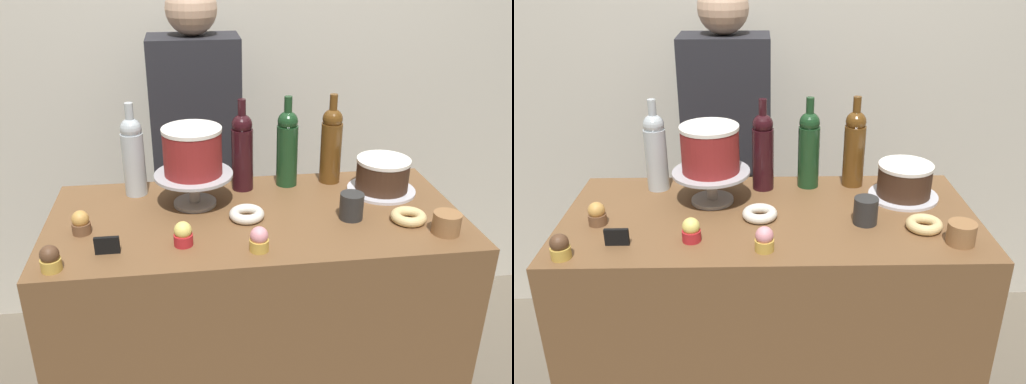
% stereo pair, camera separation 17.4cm
% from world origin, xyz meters
% --- Properties ---
extents(back_wall, '(6.00, 0.05, 2.60)m').
position_xyz_m(back_wall, '(0.00, 0.89, 1.30)').
color(back_wall, beige).
rests_on(back_wall, ground_plane).
extents(display_counter, '(1.33, 0.63, 0.93)m').
position_xyz_m(display_counter, '(0.00, 0.00, 0.46)').
color(display_counter, brown).
rests_on(display_counter, ground_plane).
extents(cake_stand_pedestal, '(0.26, 0.26, 0.11)m').
position_xyz_m(cake_stand_pedestal, '(-0.19, 0.10, 1.00)').
color(cake_stand_pedestal, '#B2B2B7').
rests_on(cake_stand_pedestal, display_counter).
extents(white_layer_cake, '(0.19, 0.19, 0.16)m').
position_xyz_m(white_layer_cake, '(-0.19, 0.10, 1.12)').
color(white_layer_cake, maroon).
rests_on(white_layer_cake, cake_stand_pedestal).
extents(silver_serving_platter, '(0.24, 0.24, 0.01)m').
position_xyz_m(silver_serving_platter, '(0.46, 0.12, 0.93)').
color(silver_serving_platter, silver).
rests_on(silver_serving_platter, display_counter).
extents(chocolate_round_cake, '(0.19, 0.19, 0.11)m').
position_xyz_m(chocolate_round_cake, '(0.46, 0.12, 0.99)').
color(chocolate_round_cake, '#3D2619').
rests_on(chocolate_round_cake, silver_serving_platter).
extents(wine_bottle_clear, '(0.08, 0.08, 0.33)m').
position_xyz_m(wine_bottle_clear, '(-0.39, 0.22, 1.07)').
color(wine_bottle_clear, '#B2BCC1').
rests_on(wine_bottle_clear, display_counter).
extents(wine_bottle_dark_red, '(0.08, 0.08, 0.33)m').
position_xyz_m(wine_bottle_dark_red, '(-0.02, 0.21, 1.07)').
color(wine_bottle_dark_red, black).
rests_on(wine_bottle_dark_red, display_counter).
extents(wine_bottle_amber, '(0.08, 0.08, 0.33)m').
position_xyz_m(wine_bottle_amber, '(0.30, 0.24, 1.07)').
color(wine_bottle_amber, '#5B3814').
rests_on(wine_bottle_amber, display_counter).
extents(wine_bottle_green, '(0.08, 0.08, 0.33)m').
position_xyz_m(wine_bottle_green, '(0.14, 0.23, 1.07)').
color(wine_bottle_green, '#193D1E').
rests_on(wine_bottle_green, display_counter).
extents(cupcake_lemon, '(0.06, 0.06, 0.07)m').
position_xyz_m(cupcake_lemon, '(-0.23, -0.17, 0.96)').
color(cupcake_lemon, red).
rests_on(cupcake_lemon, display_counter).
extents(cupcake_caramel, '(0.06, 0.06, 0.07)m').
position_xyz_m(cupcake_caramel, '(-0.54, -0.05, 0.96)').
color(cupcake_caramel, brown).
rests_on(cupcake_caramel, display_counter).
extents(cupcake_chocolate, '(0.06, 0.06, 0.07)m').
position_xyz_m(cupcake_chocolate, '(-0.59, -0.26, 0.96)').
color(cupcake_chocolate, gold).
rests_on(cupcake_chocolate, display_counter).
extents(cupcake_strawberry, '(0.06, 0.06, 0.07)m').
position_xyz_m(cupcake_strawberry, '(-0.02, -0.23, 0.96)').
color(cupcake_strawberry, gold).
rests_on(cupcake_strawberry, display_counter).
extents(donut_glazed, '(0.11, 0.11, 0.03)m').
position_xyz_m(donut_glazed, '(0.47, -0.11, 0.94)').
color(donut_glazed, '#E0C17F').
rests_on(donut_glazed, display_counter).
extents(donut_sugar, '(0.11, 0.11, 0.03)m').
position_xyz_m(donut_sugar, '(-0.03, -0.03, 0.94)').
color(donut_sugar, silver).
rests_on(donut_sugar, display_counter).
extents(cookie_stack, '(0.08, 0.08, 0.07)m').
position_xyz_m(cookie_stack, '(0.55, -0.20, 0.96)').
color(cookie_stack, olive).
rests_on(cookie_stack, display_counter).
extents(price_sign_chalkboard, '(0.07, 0.01, 0.05)m').
position_xyz_m(price_sign_chalkboard, '(-0.45, -0.19, 0.95)').
color(price_sign_chalkboard, black).
rests_on(price_sign_chalkboard, display_counter).
extents(coffee_cup_ceramic, '(0.08, 0.08, 0.09)m').
position_xyz_m(coffee_cup_ceramic, '(0.30, -0.06, 0.97)').
color(coffee_cup_ceramic, '#282828').
rests_on(coffee_cup_ceramic, display_counter).
extents(barista_figure, '(0.36, 0.22, 1.60)m').
position_xyz_m(barista_figure, '(-0.17, 0.62, 0.84)').
color(barista_figure, black).
rests_on(barista_figure, ground_plane).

